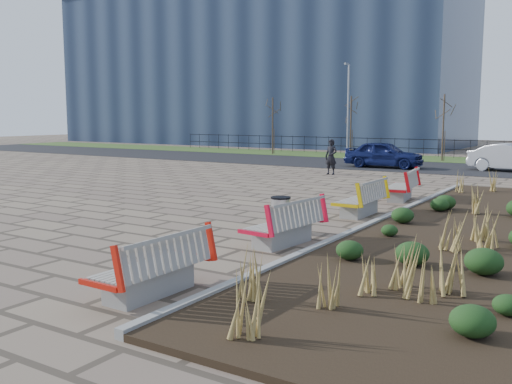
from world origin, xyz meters
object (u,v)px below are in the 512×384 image
Objects in this scene: bench_c at (359,198)px; litter_bin at (281,215)px; bench_a at (150,264)px; car_blue at (384,154)px; bench_b at (283,222)px; pedestrian at (331,157)px; bench_d at (400,185)px; lamp_west at (348,111)px.

bench_c is 2.50× the size of litter_bin.
car_blue is (-4.50, 22.91, 0.22)m from bench_a.
bench_b is 0.51× the size of car_blue.
pedestrian reaches higher than litter_bin.
bench_d is 8.33m from pedestrian.
bench_d is 6.73m from litter_bin.
bench_b is at bearing -69.67° from lamp_west.
bench_b is 7.81m from bench_d.
bench_b reaches higher than litter_bin.
bench_b is 1.00× the size of bench_c.
bench_b and bench_c have the same top height.
bench_b is 2.50× the size of litter_bin.
litter_bin is at bearing 127.77° from bench_b.
bench_d is (0.00, 3.49, 0.00)m from bench_c.
car_blue reaches higher than bench_b.
bench_a is 1.26× the size of pedestrian.
pedestrian is at bearing 166.57° from car_blue.
bench_b is 4.32m from bench_c.
bench_c is at bearing 95.91° from bench_b.
car_blue is (-4.50, 18.76, 0.22)m from bench_b.
car_blue reaches higher than bench_c.
bench_d is 11.84m from car_blue.
pedestrian is 0.41× the size of car_blue.
bench_c is 3.28m from litter_bin.
litter_bin is at bearing -103.49° from bench_d.
bench_b is 1.00× the size of bench_d.
bench_b is at bearing -58.14° from litter_bin.
bench_b is at bearing -97.55° from bench_d.
litter_bin is at bearing -64.13° from pedestrian.
pedestrian is at bearing -70.66° from lamp_west.
pedestrian reaches higher than bench_b.
bench_c is at bearing -97.55° from bench_d.
pedestrian reaches higher than bench_c.
bench_d is 0.35× the size of lamp_west.
bench_b and bench_d have the same top height.
bench_a is at bearing -84.09° from bench_b.
bench_a is 1.00× the size of bench_d.
bench_c is (0.00, 8.47, 0.00)m from bench_a.
bench_b is at bearing 91.11° from bench_a.
bench_d is at bearing -61.35° from lamp_west.
car_blue is at bearing 84.56° from pedestrian.
bench_b is 15.13m from pedestrian.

